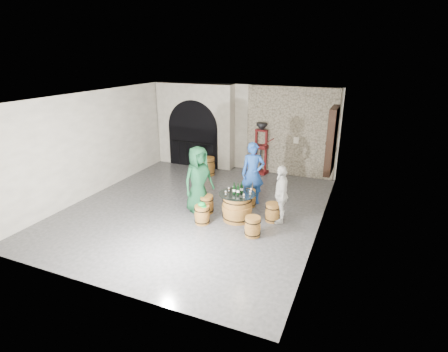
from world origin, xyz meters
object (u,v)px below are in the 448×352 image
at_px(corking_press, 261,144).
at_px(wine_bottle_center, 238,190).
at_px(side_barrel, 208,166).
at_px(barrel_stool_near_right, 253,227).
at_px(barrel_stool_left, 206,204).
at_px(barrel_stool_right, 273,212).
at_px(barrel_table, 237,207).
at_px(person_green, 198,180).
at_px(wine_bottle_right, 242,188).
at_px(wine_bottle_left, 234,189).
at_px(barrel_stool_near_left, 202,215).
at_px(barrel_stool_far, 249,198).
at_px(person_blue, 253,173).
at_px(person_white, 281,194).

bearing_deg(corking_press, wine_bottle_center, -72.50).
bearing_deg(side_barrel, barrel_stool_near_right, -51.42).
distance_m(barrel_stool_left, corking_press, 3.97).
bearing_deg(barrel_stool_right, corking_press, 112.05).
bearing_deg(barrel_table, corking_press, 98.18).
bearing_deg(barrel_stool_near_right, wine_bottle_center, 135.11).
relative_size(barrel_table, person_green, 0.52).
distance_m(wine_bottle_right, side_barrel, 3.79).
relative_size(wine_bottle_left, side_barrel, 0.49).
bearing_deg(wine_bottle_right, barrel_stool_right, 12.83).
xyz_separation_m(person_green, wine_bottle_right, (1.29, -0.00, -0.06)).
height_order(barrel_stool_near_right, barrel_stool_near_left, same).
height_order(barrel_stool_near_left, wine_bottle_left, wine_bottle_left).
height_order(person_green, wine_bottle_center, person_green).
xyz_separation_m(barrel_table, barrel_stool_far, (0.01, 0.96, -0.13)).
relative_size(barrel_table, person_blue, 0.53).
bearing_deg(barrel_stool_left, wine_bottle_right, 1.03).
bearing_deg(barrel_stool_near_left, barrel_table, 36.28).
height_order(barrel_stool_far, wine_bottle_center, wine_bottle_center).
bearing_deg(wine_bottle_right, barrel_stool_near_left, -141.88).
height_order(barrel_table, barrel_stool_near_right, barrel_table).
bearing_deg(person_white, barrel_stool_far, -136.84).
distance_m(wine_bottle_center, wine_bottle_right, 0.17).
height_order(barrel_table, wine_bottle_center, wine_bottle_center).
bearing_deg(wine_bottle_right, barrel_stool_far, 94.73).
height_order(barrel_stool_near_left, corking_press, corking_press).
bearing_deg(corking_press, barrel_stool_left, -86.90).
xyz_separation_m(barrel_stool_near_right, person_green, (-1.87, 0.79, 0.70)).
xyz_separation_m(person_white, corking_press, (-1.66, 3.59, 0.32)).
bearing_deg(wine_bottle_center, wine_bottle_left, 173.52).
height_order(person_green, person_blue, person_green).
bearing_deg(wine_bottle_center, barrel_stool_far, 91.64).
bearing_deg(person_blue, person_green, -158.03).
height_order(barrel_stool_near_left, side_barrel, side_barrel).
xyz_separation_m(person_green, side_barrel, (-1.08, 2.91, -0.62)).
relative_size(barrel_stool_left, person_white, 0.32).
distance_m(barrel_stool_near_left, person_green, 1.06).
bearing_deg(barrel_stool_near_right, wine_bottle_left, 139.32).
distance_m(barrel_stool_far, person_white, 1.35).
height_order(barrel_table, barrel_stool_far, barrel_table).
height_order(barrel_stool_right, person_blue, person_blue).
distance_m(barrel_stool_near_left, side_barrel, 3.89).
relative_size(barrel_stool_near_right, wine_bottle_left, 1.56).
xyz_separation_m(barrel_stool_near_right, wine_bottle_right, (-0.59, 0.79, 0.64)).
xyz_separation_m(barrel_table, wine_bottle_left, (-0.07, -0.04, 0.51)).
xyz_separation_m(barrel_stool_far, corking_press, (-0.58, 2.99, 0.86)).
height_order(barrel_stool_left, barrel_stool_far, same).
bearing_deg(barrel_stool_right, wine_bottle_center, -158.13).
relative_size(barrel_table, wine_bottle_center, 3.03).
xyz_separation_m(barrel_table, barrel_stool_near_right, (0.67, -0.68, -0.13)).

